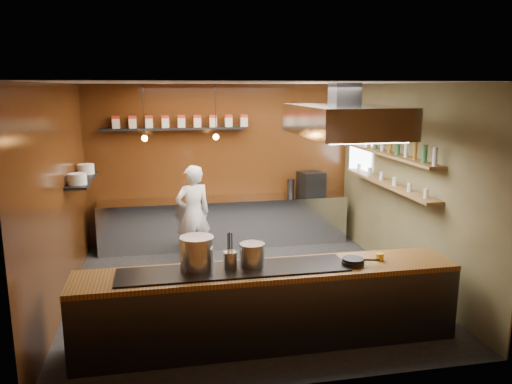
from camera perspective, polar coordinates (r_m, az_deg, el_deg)
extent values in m
plane|color=black|center=(7.55, -1.26, -11.03)|extent=(5.00, 5.00, 0.00)
plane|color=#3F1C0B|center=(9.54, -3.90, 3.19)|extent=(5.00, 0.00, 5.00)
plane|color=#3F1C0B|center=(7.12, -21.55, -0.63)|extent=(0.00, 5.00, 5.00)
plane|color=brown|center=(7.91, 16.82, 0.89)|extent=(0.00, 5.00, 5.00)
plane|color=silver|center=(6.95, -1.38, 12.37)|extent=(5.00, 5.00, 0.00)
plane|color=white|center=(9.35, 11.84, 5.27)|extent=(0.00, 1.00, 1.00)
cube|color=silver|center=(9.43, -3.55, -3.42)|extent=(4.60, 0.65, 0.90)
cube|color=#38383D|center=(5.94, 1.45, -13.13)|extent=(4.40, 0.70, 0.86)
cube|color=brown|center=(5.76, 1.48, -8.98)|extent=(4.40, 0.72, 0.06)
cube|color=black|center=(5.68, -2.51, -8.88)|extent=(2.60, 0.55, 0.02)
cube|color=black|center=(9.24, -9.43, 7.15)|extent=(2.60, 0.26, 0.04)
cube|color=black|center=(8.06, -19.23, 1.29)|extent=(0.30, 1.40, 0.04)
cube|color=brown|center=(8.04, 15.00, 4.20)|extent=(0.26, 2.80, 0.04)
cube|color=brown|center=(8.11, 14.82, 0.91)|extent=(0.26, 2.80, 0.04)
cube|color=#38383D|center=(6.91, 10.09, 10.96)|extent=(0.35, 0.35, 0.30)
cube|color=silver|center=(6.93, 9.99, 8.06)|extent=(1.20, 2.00, 0.40)
cube|color=white|center=(6.94, 9.93, 6.33)|extent=(1.00, 1.80, 0.02)
cylinder|color=black|center=(8.56, -12.75, 9.00)|extent=(0.01, 0.01, 0.90)
sphere|color=orange|center=(8.59, -12.61, 6.00)|extent=(0.10, 0.10, 0.10)
cylinder|color=black|center=(8.62, -4.65, 9.27)|extent=(0.01, 0.01, 0.90)
sphere|color=orange|center=(8.65, -4.60, 6.29)|extent=(0.10, 0.10, 0.10)
cube|color=beige|center=(9.26, -15.70, 7.53)|extent=(0.13, 0.13, 0.17)
cube|color=#B22415|center=(9.25, -15.74, 8.21)|extent=(0.13, 0.13, 0.05)
cube|color=beige|center=(9.24, -13.91, 7.62)|extent=(0.13, 0.13, 0.17)
cube|color=#B22415|center=(9.24, -13.95, 8.30)|extent=(0.13, 0.13, 0.05)
cube|color=beige|center=(9.23, -12.11, 7.70)|extent=(0.13, 0.13, 0.17)
cube|color=#B22415|center=(9.23, -12.14, 8.38)|extent=(0.14, 0.13, 0.05)
cube|color=beige|center=(9.23, -10.32, 7.77)|extent=(0.13, 0.13, 0.17)
cube|color=#B22415|center=(9.23, -10.34, 8.45)|extent=(0.13, 0.13, 0.05)
cube|color=beige|center=(9.24, -8.52, 7.83)|extent=(0.13, 0.13, 0.17)
cube|color=#B22415|center=(9.24, -8.54, 8.52)|extent=(0.14, 0.13, 0.05)
cube|color=beige|center=(9.26, -6.73, 7.89)|extent=(0.13, 0.13, 0.17)
cube|color=#B22415|center=(9.25, -6.74, 8.57)|extent=(0.14, 0.13, 0.05)
cube|color=beige|center=(9.29, -4.94, 7.94)|extent=(0.13, 0.13, 0.17)
cube|color=#B22415|center=(9.28, -4.95, 8.62)|extent=(0.14, 0.13, 0.05)
cube|color=beige|center=(9.32, -3.17, 7.98)|extent=(0.13, 0.13, 0.17)
cube|color=#B22415|center=(9.32, -3.17, 8.66)|extent=(0.14, 0.13, 0.05)
cube|color=beige|center=(9.37, -1.41, 8.01)|extent=(0.13, 0.13, 0.17)
cube|color=#B22415|center=(9.36, -1.41, 8.69)|extent=(0.14, 0.13, 0.05)
cylinder|color=white|center=(7.60, -19.73, 1.41)|extent=(0.26, 0.26, 0.16)
cylinder|color=white|center=(8.48, -18.87, 2.50)|extent=(0.26, 0.26, 0.16)
cylinder|color=silver|center=(6.89, 19.78, 3.84)|extent=(0.06, 0.06, 0.24)
cylinder|color=#2D5933|center=(7.11, 18.72, 4.14)|extent=(0.06, 0.06, 0.24)
cylinder|color=#8C601E|center=(7.33, 17.72, 4.43)|extent=(0.06, 0.06, 0.24)
cylinder|color=silver|center=(7.56, 16.77, 4.70)|extent=(0.06, 0.06, 0.24)
cylinder|color=#2D5933|center=(7.79, 15.89, 4.95)|extent=(0.06, 0.06, 0.24)
cylinder|color=#8C601E|center=(8.02, 15.05, 5.19)|extent=(0.06, 0.06, 0.24)
cylinder|color=silver|center=(8.25, 14.26, 5.41)|extent=(0.06, 0.06, 0.24)
cylinder|color=#2D5933|center=(8.49, 13.51, 5.62)|extent=(0.06, 0.06, 0.24)
cylinder|color=#8C601E|center=(8.72, 12.80, 5.82)|extent=(0.06, 0.06, 0.24)
cylinder|color=silver|center=(8.96, 12.13, 6.00)|extent=(0.06, 0.06, 0.24)
cylinder|color=#2D5933|center=(9.20, 11.49, 6.18)|extent=(0.06, 0.06, 0.24)
cylinder|color=silver|center=(7.10, 18.87, -0.18)|extent=(0.07, 0.07, 0.13)
cylinder|color=silver|center=(7.49, 17.14, 0.54)|extent=(0.07, 0.07, 0.13)
cylinder|color=silver|center=(7.89, 15.57, 1.20)|extent=(0.07, 0.07, 0.13)
cylinder|color=silver|center=(8.30, 14.16, 1.78)|extent=(0.07, 0.07, 0.13)
cylinder|color=silver|center=(8.71, 12.88, 2.32)|extent=(0.07, 0.07, 0.13)
cylinder|color=silver|center=(9.13, 11.72, 2.80)|extent=(0.07, 0.07, 0.13)
cylinder|color=silver|center=(5.66, -6.75, -6.91)|extent=(0.41, 0.41, 0.37)
cylinder|color=#B8BABF|center=(5.71, -0.45, -7.20)|extent=(0.35, 0.35, 0.27)
cylinder|color=#B1B4B8|center=(5.66, -2.97, -7.77)|extent=(0.16, 0.16, 0.20)
cylinder|color=black|center=(5.93, 11.02, -7.90)|extent=(0.27, 0.27, 0.03)
cylinder|color=black|center=(5.92, 11.03, -7.60)|extent=(0.25, 0.25, 0.03)
cylinder|color=black|center=(5.96, 13.07, -7.57)|extent=(0.18, 0.07, 0.02)
cylinder|color=yellow|center=(6.16, 13.95, -7.21)|extent=(0.10, 0.10, 0.09)
cube|color=black|center=(9.69, 6.33, 1.01)|extent=(0.51, 0.49, 0.44)
imported|color=white|center=(8.50, -7.20, -2.51)|extent=(0.70, 0.56, 1.68)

